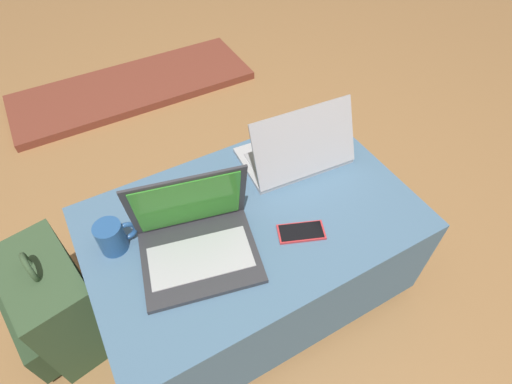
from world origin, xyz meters
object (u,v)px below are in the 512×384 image
Objects in this scene: laptop_near at (196,238)px; coffee_mug at (113,237)px; cell_phone at (301,232)px; backpack at (56,306)px; laptop_far at (297,151)px.

laptop_near is 3.20× the size of coffee_mug.
coffee_mug is (-0.50, 0.22, 0.04)m from cell_phone.
backpack is 4.01× the size of coffee_mug.
laptop_near reaches higher than coffee_mug.
laptop_near reaches higher than backpack.
laptop_far is at bearing 33.52° from laptop_near.
cell_phone is 0.55m from coffee_mug.
laptop_near is 0.48m from laptop_far.
laptop_far is 0.31m from cell_phone.
laptop_far is (0.45, 0.17, -0.01)m from laptop_near.
laptop_far reaches higher than backpack.
laptop_near is at bearing 93.07° from cell_phone.
coffee_mug is (-0.20, 0.13, -0.01)m from laptop_near.
laptop_near is 0.80× the size of backpack.
coffee_mug is at bearing 161.28° from laptop_near.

